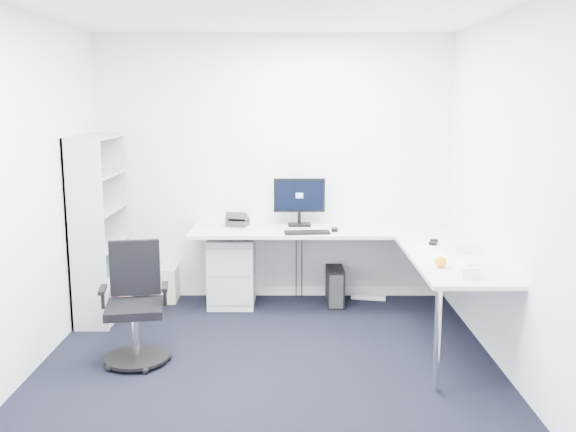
{
  "coord_description": "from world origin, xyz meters",
  "views": [
    {
      "loc": [
        0.17,
        -4.45,
        2.05
      ],
      "look_at": [
        0.15,
        1.05,
        1.05
      ],
      "focal_mm": 40.0,
      "sensor_mm": 36.0,
      "label": 1
    }
  ],
  "objects_px": {
    "l_desk": "(330,277)",
    "bookshelf": "(100,228)",
    "monitor": "(299,201)",
    "task_chair": "(134,305)",
    "laptop": "(469,238)"
  },
  "relations": [
    {
      "from": "laptop",
      "to": "bookshelf",
      "type": "bearing_deg",
      "value": 176.29
    },
    {
      "from": "l_desk",
      "to": "monitor",
      "type": "height_order",
      "value": "monitor"
    },
    {
      "from": "l_desk",
      "to": "monitor",
      "type": "distance_m",
      "value": 0.87
    },
    {
      "from": "monitor",
      "to": "laptop",
      "type": "relative_size",
      "value": 1.7
    },
    {
      "from": "monitor",
      "to": "laptop",
      "type": "xyz_separation_m",
      "value": [
        1.42,
        -1.08,
        -0.14
      ]
    },
    {
      "from": "l_desk",
      "to": "laptop",
      "type": "relative_size",
      "value": 8.95
    },
    {
      "from": "l_desk",
      "to": "task_chair",
      "type": "height_order",
      "value": "task_chair"
    },
    {
      "from": "task_chair",
      "to": "monitor",
      "type": "height_order",
      "value": "monitor"
    },
    {
      "from": "task_chair",
      "to": "monitor",
      "type": "xyz_separation_m",
      "value": [
        1.31,
        1.58,
        0.57
      ]
    },
    {
      "from": "task_chair",
      "to": "laptop",
      "type": "height_order",
      "value": "laptop"
    },
    {
      "from": "bookshelf",
      "to": "laptop",
      "type": "relative_size",
      "value": 5.7
    },
    {
      "from": "l_desk",
      "to": "laptop",
      "type": "bearing_deg",
      "value": -26.78
    },
    {
      "from": "l_desk",
      "to": "bookshelf",
      "type": "bearing_deg",
      "value": 178.68
    },
    {
      "from": "l_desk",
      "to": "bookshelf",
      "type": "xyz_separation_m",
      "value": [
        -2.17,
        0.05,
        0.47
      ]
    },
    {
      "from": "l_desk",
      "to": "task_chair",
      "type": "xyz_separation_m",
      "value": [
        -1.6,
        -1.07,
        0.08
      ]
    }
  ]
}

